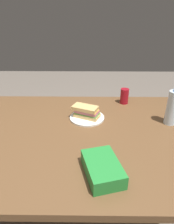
# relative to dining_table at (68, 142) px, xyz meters

# --- Properties ---
(ground_plane) EXTENTS (8.00, 8.00, 0.00)m
(ground_plane) POSITION_rel_dining_table_xyz_m (0.00, 0.00, -0.66)
(ground_plane) COLOR #70665B
(dining_table) EXTENTS (1.71, 1.14, 0.73)m
(dining_table) POSITION_rel_dining_table_xyz_m (0.00, 0.00, 0.00)
(dining_table) COLOR brown
(dining_table) RESTS_ON ground_plane
(paper_plate) EXTENTS (0.24, 0.24, 0.01)m
(paper_plate) POSITION_rel_dining_table_xyz_m (-0.12, -0.18, 0.08)
(paper_plate) COLOR white
(paper_plate) RESTS_ON dining_table
(sandwich) EXTENTS (0.21, 0.15, 0.08)m
(sandwich) POSITION_rel_dining_table_xyz_m (-0.11, -0.18, 0.13)
(sandwich) COLOR #DBB26B
(sandwich) RESTS_ON paper_plate
(soda_can_red) EXTENTS (0.07, 0.07, 0.12)m
(soda_can_red) POSITION_rel_dining_table_xyz_m (-0.42, -0.44, 0.14)
(soda_can_red) COLOR maroon
(soda_can_red) RESTS_ON dining_table
(chip_bag) EXTENTS (0.20, 0.26, 0.07)m
(chip_bag) POSITION_rel_dining_table_xyz_m (-0.20, 0.36, 0.11)
(chip_bag) COLOR #268C38
(chip_bag) RESTS_ON dining_table
(water_bottle_tall) EXTENTS (0.07, 0.07, 0.24)m
(water_bottle_tall) POSITION_rel_dining_table_xyz_m (-0.67, -0.12, 0.19)
(water_bottle_tall) COLOR silver
(water_bottle_tall) RESTS_ON dining_table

